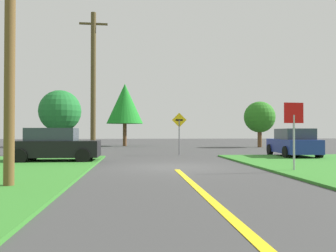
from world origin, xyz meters
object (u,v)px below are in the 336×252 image
parked_car_near_building (55,145)px  utility_pole_mid (93,82)px  pine_tree_center (125,104)px  oak_tree_right (260,117)px  car_on_crossroad (293,143)px  stop_sign (294,123)px  direction_sign (179,129)px  oak_tree_left (60,111)px  utility_pole_near (10,42)px

parked_car_near_building → utility_pole_mid: (1.09, 5.79, 3.87)m
pine_tree_center → oak_tree_right: bearing=-17.2°
utility_pole_mid → oak_tree_right: (14.38, 9.06, -1.84)m
car_on_crossroad → pine_tree_center: 19.74m
stop_sign → parked_car_near_building: stop_sign is taller
direction_sign → car_on_crossroad: bearing=-20.6°
utility_pole_mid → oak_tree_left: (-4.58, 11.95, -1.21)m
oak_tree_right → oak_tree_left: bearing=171.3°
stop_sign → oak_tree_right: bearing=-110.8°
car_on_crossroad → parked_car_near_building: same height
car_on_crossroad → direction_sign: bearing=74.7°
utility_pole_near → utility_pole_mid: bearing=87.9°
car_on_crossroad → utility_pole_mid: size_ratio=0.48×
utility_pole_near → utility_pole_mid: 13.58m
direction_sign → pine_tree_center: 15.03m
pine_tree_center → parked_car_near_building: bearing=-98.3°
parked_car_near_building → utility_pole_mid: utility_pole_mid is taller
direction_sign → stop_sign: bearing=-72.8°
utility_pole_near → pine_tree_center: utility_pole_near is taller
oak_tree_right → car_on_crossroad: bearing=-102.1°
utility_pole_mid → pine_tree_center: utility_pole_mid is taller
utility_pole_near → oak_tree_left: size_ratio=1.30×
utility_pole_near → stop_sign: bearing=17.4°
stop_sign → pine_tree_center: (-6.70, 23.76, 2.57)m
stop_sign → oak_tree_right: size_ratio=0.58×
car_on_crossroad → parked_car_near_building: size_ratio=1.09×
parked_car_near_building → direction_sign: size_ratio=1.54×
utility_pole_near → direction_sign: utility_pole_near is taller
stop_sign → utility_pole_near: bearing=13.6°
pine_tree_center → stop_sign: bearing=-74.3°
direction_sign → oak_tree_right: bearing=49.2°
direction_sign → pine_tree_center: size_ratio=0.41×
oak_tree_left → car_on_crossroad: bearing=-43.8°
direction_sign → oak_tree_right: (8.96, 10.36, 1.20)m
stop_sign → utility_pole_near: utility_pole_near is taller
parked_car_near_building → pine_tree_center: pine_tree_center is taller
utility_pole_near → direction_sign: bearing=64.2°
utility_pole_mid → oak_tree_left: 12.85m
car_on_crossroad → direction_sign: (-6.24, 2.34, 0.83)m
direction_sign → oak_tree_right: 13.75m
utility_pole_near → oak_tree_left: (-4.08, 25.48, -0.26)m
car_on_crossroad → pine_tree_center: (-10.02, 16.65, 3.51)m
stop_sign → direction_sign: size_ratio=0.95×
parked_car_near_building → direction_sign: direction_sign is taller
utility_pole_mid → direction_sign: size_ratio=3.49×
stop_sign → oak_tree_right: 20.74m
pine_tree_center → direction_sign: bearing=-75.2°
car_on_crossroad → utility_pole_near: utility_pole_near is taller
utility_pole_near → parked_car_near_building: bearing=94.3°
stop_sign → oak_tree_left: bearing=-64.2°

